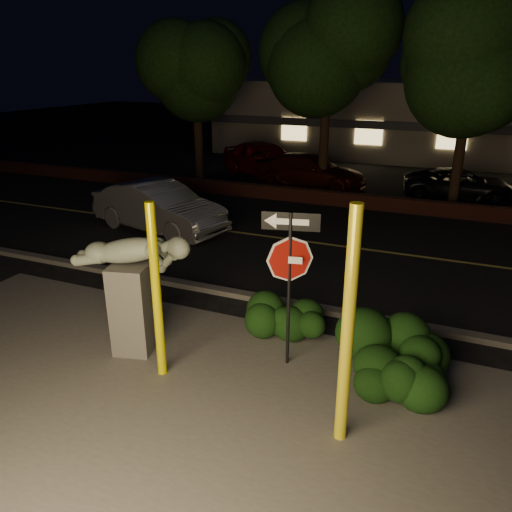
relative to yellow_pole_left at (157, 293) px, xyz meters
The scene contains 22 objects.
ground 10.47m from the yellow_pole_left, 82.02° to the left, with size 90.00×90.00×0.00m, color black.
patio 2.18m from the yellow_pole_left, 26.96° to the right, with size 14.00×6.00×0.02m, color #4C4944.
road 7.55m from the yellow_pole_left, 78.79° to the left, with size 80.00×8.00×0.01m, color black.
lane_marking 7.55m from the yellow_pole_left, 78.79° to the left, with size 80.00×0.12×0.01m, color #AF9846.
curb 3.75m from the yellow_pole_left, 65.56° to the left, with size 80.00×0.25×0.12m, color #4C4944.
brick_wall 11.72m from the yellow_pole_left, 82.91° to the left, with size 40.00×0.35×0.50m, color #481F17.
parking_lot 17.39m from the yellow_pole_left, 85.23° to the left, with size 40.00×12.00×0.01m, color black.
building 25.30m from the yellow_pole_left, 86.74° to the left, with size 22.00×10.20×4.00m.
tree_far_a 15.30m from the yellow_pole_left, 116.31° to the left, with size 4.60×4.60×7.43m.
tree_far_b 14.27m from the yellow_pole_left, 94.50° to the left, with size 5.20×5.20×8.41m.
tree_far_c 14.28m from the yellow_pole_left, 73.22° to the left, with size 4.80×4.80×7.84m.
yellow_pole_left is the anchor object (origin of this frame).
yellow_pole_right 3.11m from the yellow_pole_left, ahead, with size 0.17×0.17×3.32m, color yellow.
signpost 2.15m from the yellow_pole_left, 30.91° to the left, with size 0.89×0.23×2.69m.
sculpture 0.93m from the yellow_pole_left, 150.28° to the left, with size 2.05×0.99×2.20m.
hedge_center 2.70m from the yellow_pole_left, 52.41° to the left, with size 1.68×0.79×0.88m, color black.
hedge_right 4.04m from the yellow_pole_left, 23.36° to the left, with size 1.86×1.00×1.22m, color black.
hedge_far_right 3.87m from the yellow_pole_left, 14.65° to the left, with size 1.39×0.87×0.96m, color black.
silver_sedan 7.88m from the yellow_pole_left, 123.16° to the left, with size 1.58×4.52×1.49m, color #B4B4B9.
parked_car_red 15.92m from the yellow_pole_left, 105.65° to the left, with size 1.89×4.70×1.60m, color maroon.
parked_car_darkred 14.15m from the yellow_pole_left, 97.10° to the left, with size 1.91×4.70×1.36m, color #3B0F08.
parked_car_dark 14.82m from the yellow_pole_left, 73.85° to the left, with size 1.91×4.14×1.15m, color black.
Camera 1 is at (2.71, -6.17, 4.79)m, focal length 35.00 mm.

